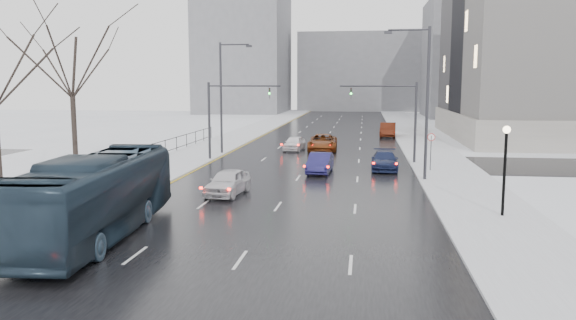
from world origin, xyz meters
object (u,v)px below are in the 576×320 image
at_px(tree_park_e, 76,165).
at_px(sedan_right_distant, 388,130).
at_px(sedan_right_near, 320,163).
at_px(no_uturn_sign, 431,141).
at_px(mast_signal_left, 222,111).
at_px(sedan_right_cross, 323,142).
at_px(streetlight_r_mid, 424,96).
at_px(sedan_right_far, 385,161).
at_px(lamppost_r_mid, 505,158).
at_px(sedan_center_far, 294,143).
at_px(sedan_center_near, 228,182).
at_px(bus, 97,196).
at_px(mast_signal_right, 402,113).
at_px(streetlight_l_far, 223,92).
at_px(tree_park_d, 0,188).

height_order(tree_park_e, sedan_right_distant, tree_park_e).
bearing_deg(sedan_right_near, no_uturn_sign, 15.08).
height_order(mast_signal_left, sedan_right_near, mast_signal_left).
distance_m(no_uturn_sign, sedan_right_cross, 14.60).
height_order(streetlight_r_mid, sedan_right_distant, streetlight_r_mid).
relative_size(streetlight_r_mid, no_uturn_sign, 3.70).
xyz_separation_m(tree_park_e, sedan_right_far, (24.14, 0.47, 0.73)).
bearing_deg(lamppost_r_mid, sedan_center_far, 117.23).
height_order(streetlight_r_mid, sedan_center_near, streetlight_r_mid).
bearing_deg(bus, no_uturn_sign, 46.94).
distance_m(streetlight_r_mid, mast_signal_right, 8.18).
xyz_separation_m(sedan_right_far, sedan_right_distant, (1.26, 26.09, 0.16)).
relative_size(sedan_center_near, sedan_right_cross, 0.76).
xyz_separation_m(streetlight_l_far, sedan_center_far, (5.96, 3.66, -4.89)).
xyz_separation_m(no_uturn_sign, sedan_center_near, (-12.52, -10.34, -1.52)).
bearing_deg(tree_park_e, lamppost_r_mid, -25.62).
distance_m(no_uturn_sign, bus, 25.26).
xyz_separation_m(bus, sedan_right_distant, (13.77, 46.28, -0.87)).
bearing_deg(bus, sedan_center_far, 77.67).
bearing_deg(tree_park_e, sedan_right_near, -4.92).
bearing_deg(tree_park_d, sedan_right_far, 23.81).
bearing_deg(mast_signal_left, streetlight_r_mid, -27.31).
bearing_deg(streetlight_l_far, bus, -86.70).
bearing_deg(sedan_center_far, streetlight_r_mid, -50.74).
xyz_separation_m(bus, sedan_right_near, (7.88, 18.04, -1.00)).
xyz_separation_m(mast_signal_right, sedan_center_far, (-9.53, 7.66, -3.38)).
height_order(bus, sedan_right_near, bus).
height_order(lamppost_r_mid, bus, lamppost_r_mid).
bearing_deg(tree_park_d, streetlight_r_mid, 13.01).
bearing_deg(sedan_center_far, lamppost_r_mid, -57.03).
bearing_deg(bus, streetlight_l_far, 88.88).
relative_size(lamppost_r_mid, bus, 0.35).
bearing_deg(streetlight_r_mid, mast_signal_right, 96.00).
relative_size(no_uturn_sign, sedan_center_near, 0.62).
relative_size(lamppost_r_mid, sedan_right_distant, 0.83).
relative_size(sedan_center_near, sedan_right_near, 1.00).
bearing_deg(bus, mast_signal_left, 87.41).
xyz_separation_m(tree_park_d, no_uturn_sign, (27.00, 10.00, 2.30)).
height_order(sedan_right_far, sedan_center_far, sedan_right_far).
bearing_deg(sedan_right_near, sedan_right_distant, 81.28).
height_order(tree_park_e, no_uturn_sign, tree_park_e).
height_order(tree_park_d, sedan_right_far, tree_park_d).
relative_size(bus, sedan_right_cross, 2.16).
height_order(sedan_center_near, sedan_center_far, sedan_center_near).
xyz_separation_m(tree_park_e, mast_signal_right, (25.53, 4.00, 4.11)).
height_order(mast_signal_right, sedan_right_far, mast_signal_right).
height_order(sedan_right_near, sedan_right_distant, sedan_right_distant).
relative_size(lamppost_r_mid, mast_signal_right, 0.66).
bearing_deg(mast_signal_right, no_uturn_sign, -64.89).
height_order(tree_park_d, sedan_right_distant, tree_park_d).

